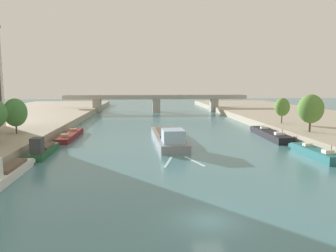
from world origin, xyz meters
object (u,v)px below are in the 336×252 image
at_px(bridge_far, 156,101).
at_px(tree_right_midway, 282,107).
at_px(barge_midriver, 168,137).
at_px(moored_boat_left_downstream, 70,135).
at_px(tree_right_by_lamp, 311,109).
at_px(moored_boat_left_midway, 5,173).
at_px(moored_boat_right_second, 315,152).
at_px(moored_boat_left_upstream, 43,150).
at_px(moored_boat_right_upstream, 270,134).
at_px(tree_left_second, 15,112).

bearing_deg(bridge_far, tree_right_midway, -63.08).
xyz_separation_m(barge_midriver, bridge_far, (0.53, 62.75, 3.06)).
height_order(moored_boat_left_downstream, tree_right_by_lamp, tree_right_by_lamp).
bearing_deg(barge_midriver, moored_boat_left_midway, -132.71).
xyz_separation_m(moored_boat_left_downstream, moored_boat_right_second, (38.98, -19.23, 0.12)).
height_order(moored_boat_left_upstream, moored_boat_right_upstream, moored_boat_left_upstream).
xyz_separation_m(moored_boat_left_downstream, tree_right_by_lamp, (44.65, -7.13, 5.45)).
distance_m(moored_boat_left_upstream, tree_right_by_lamp, 46.13).
height_order(tree_left_second, tree_right_midway, tree_left_second).
relative_size(tree_left_second, tree_right_midway, 1.10).
bearing_deg(barge_midriver, tree_right_by_lamp, -1.66).
bearing_deg(barge_midriver, tree_left_second, 177.20).
distance_m(moored_boat_left_midway, tree_left_second, 24.09).
xyz_separation_m(moored_boat_left_downstream, moored_boat_right_upstream, (39.08, -2.55, 0.15)).
bearing_deg(tree_left_second, moored_boat_left_upstream, -53.39).
relative_size(moored_boat_left_midway, moored_boat_right_upstream, 0.74).
xyz_separation_m(tree_left_second, tree_right_midway, (53.12, 10.67, -0.14)).
relative_size(barge_midriver, tree_right_midway, 4.06).
distance_m(moored_boat_right_upstream, bridge_far, 62.26).
xyz_separation_m(barge_midriver, tree_right_by_lamp, (25.92, -0.75, 4.98)).
relative_size(moored_boat_left_upstream, bridge_far, 0.16).
height_order(tree_right_by_lamp, bridge_far, tree_right_by_lamp).
distance_m(moored_boat_left_downstream, tree_right_midway, 45.64).
relative_size(tree_left_second, tree_right_by_lamp, 0.91).
xyz_separation_m(barge_midriver, tree_right_midway, (26.31, 11.98, 4.36)).
xyz_separation_m(moored_boat_left_midway, tree_left_second, (-7.24, 22.51, 4.60)).
xyz_separation_m(moored_boat_left_upstream, moored_boat_left_downstream, (0.46, 15.32, -0.38)).
bearing_deg(moored_boat_left_downstream, tree_right_by_lamp, -9.07).
bearing_deg(moored_boat_right_upstream, tree_right_by_lamp, -39.40).
xyz_separation_m(barge_midriver, tree_left_second, (-26.81, 1.31, 4.51)).
bearing_deg(moored_boat_left_upstream, moored_boat_right_upstream, 17.90).
relative_size(moored_boat_left_upstream, moored_boat_right_upstream, 0.62).
relative_size(moored_boat_right_second, tree_left_second, 1.85).
height_order(moored_boat_left_downstream, moored_boat_right_second, moored_boat_right_second).
distance_m(barge_midriver, tree_right_midway, 29.24).
height_order(moored_boat_right_second, moored_boat_right_upstream, moored_boat_right_upstream).
bearing_deg(bridge_far, moored_boat_left_upstream, -105.38).
bearing_deg(moored_boat_left_upstream, tree_right_by_lamp, 10.29).
bearing_deg(moored_boat_left_midway, moored_boat_right_second, 11.83).
xyz_separation_m(moored_boat_left_upstream, tree_right_by_lamp, (45.11, 8.19, 5.07)).
bearing_deg(tree_right_midway, moored_boat_left_midway, -144.13).
height_order(moored_boat_right_second, tree_left_second, tree_left_second).
bearing_deg(tree_right_midway, moored_boat_right_upstream, -126.17).
distance_m(barge_midriver, moored_boat_left_midway, 28.84).
bearing_deg(moored_boat_right_second, barge_midriver, 147.60).
xyz_separation_m(barge_midriver, moored_boat_left_midway, (-19.56, -21.20, -0.09)).
xyz_separation_m(tree_right_by_lamp, bridge_far, (-25.39, 63.50, -1.92)).
height_order(moored_boat_left_upstream, tree_right_midway, tree_right_midway).
bearing_deg(bridge_far, tree_right_by_lamp, -68.20).
height_order(barge_midriver, moored_boat_right_upstream, barge_midriver).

